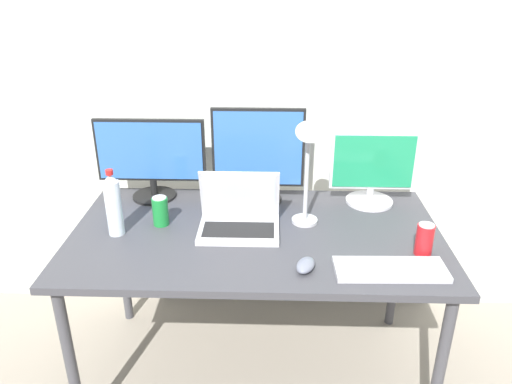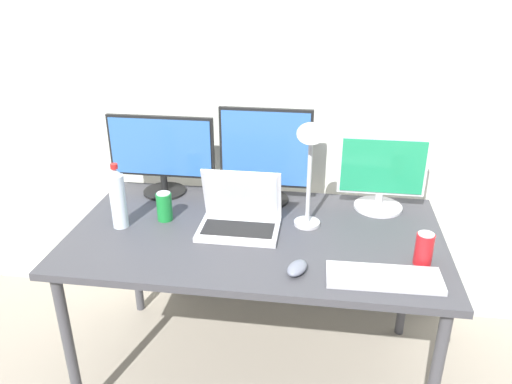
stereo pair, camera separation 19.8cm
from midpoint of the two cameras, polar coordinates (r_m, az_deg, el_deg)
The scene contains 13 objects.
ground_plane at distance 2.50m, azimuth -2.40°, elevation -19.57°, with size 16.00×16.00×0.00m, color gray.
wall_back at distance 2.43m, azimuth -1.94°, elevation 14.02°, with size 7.00×0.08×2.60m, color silver.
work_desk at distance 2.09m, azimuth -2.72°, elevation -6.09°, with size 1.52×0.84×0.74m.
monitor_left at distance 2.35m, azimuth -14.32°, elevation 3.90°, with size 0.50×0.20×0.38m.
monitor_center at distance 2.24m, azimuth -2.39°, elevation 4.14°, with size 0.41×0.22×0.44m.
monitor_right at distance 2.28m, azimuth 10.78°, elevation 2.56°, with size 0.38×0.21×0.34m.
laptop_silver at distance 2.06m, azimuth -4.69°, elevation -2.87°, with size 0.33×0.24×0.25m.
keyboard_main at distance 1.84m, azimuth 12.14°, elevation -8.74°, with size 0.40×0.15×0.02m, color #B2B2B7.
mouse_by_keyboard at distance 1.81m, azimuth 2.55°, elevation -8.46°, with size 0.06×0.11×0.04m, color slate.
water_bottle at distance 2.09m, azimuth -18.61°, elevation -1.47°, with size 0.06×0.06×0.28m.
soda_can_near_keyboard at distance 2.14m, azimuth -13.50°, elevation -2.20°, with size 0.07×0.07×0.13m.
soda_can_by_laptop at distance 1.95m, azimuth 15.98°, elevation -5.32°, with size 0.07×0.07×0.13m.
desk_lamp at distance 1.96m, azimuth 3.16°, elevation 4.74°, with size 0.11×0.18×0.50m.
Camera 1 is at (0.06, -1.80, 1.74)m, focal length 35.00 mm.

